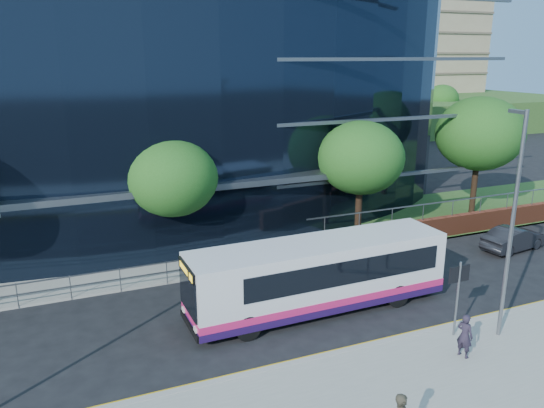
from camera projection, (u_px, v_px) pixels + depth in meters
name	position (u px, v px, depth m)	size (l,w,h in m)	color
ground	(321.00, 342.00, 18.79)	(200.00, 200.00, 0.00)	black
kerb	(335.00, 354.00, 17.88)	(80.00, 0.25, 0.16)	gray
yellow_line_outer	(332.00, 353.00, 18.08)	(80.00, 0.08, 0.01)	gold
yellow_line_inner	(330.00, 351.00, 18.21)	(80.00, 0.08, 0.01)	gold
far_forecourt	(110.00, 259.00, 26.31)	(50.00, 8.00, 0.10)	gray
glass_office	(115.00, 84.00, 33.63)	(44.00, 23.10, 16.00)	black
guard_railings	(70.00, 282.00, 21.81)	(24.00, 0.05, 1.10)	slate
apartment_block	(334.00, 45.00, 78.44)	(60.00, 42.00, 30.00)	#2D511E
street_sign	(458.00, 283.00, 18.47)	(0.85, 0.09, 2.80)	slate
tree_far_b	(173.00, 178.00, 24.96)	(4.29, 4.29, 6.05)	black
tree_far_c	(361.00, 158.00, 28.15)	(4.62, 4.62, 6.51)	black
tree_far_d	(480.00, 134.00, 32.20)	(5.28, 5.28, 7.44)	black
tree_dist_e	(344.00, 101.00, 61.98)	(4.62, 4.62, 6.51)	black
tree_dist_f	(442.00, 99.00, 69.79)	(4.29, 4.29, 6.05)	black
streetlight_east	(512.00, 220.00, 17.88)	(0.15, 0.77, 8.00)	slate
city_bus	(321.00, 274.00, 20.85)	(10.59, 2.61, 2.85)	silver
parked_car	(514.00, 238.00, 27.51)	(1.32, 3.78, 1.25)	black
pedestrian	(465.00, 336.00, 17.46)	(0.56, 0.36, 1.52)	#241D2C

